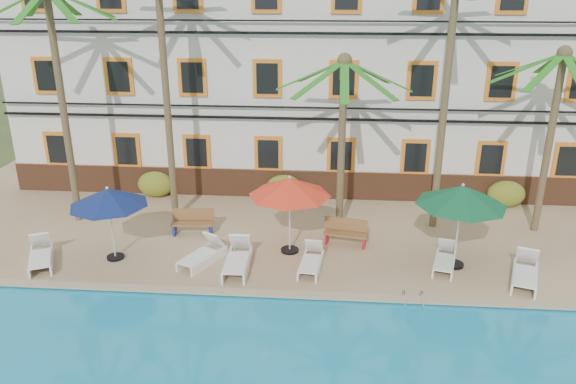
# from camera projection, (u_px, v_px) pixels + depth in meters

# --- Properties ---
(ground) EXTENTS (100.00, 100.00, 0.00)m
(ground) POSITION_uv_depth(u_px,v_px,m) (292.00, 287.00, 17.38)
(ground) COLOR #384C23
(ground) RESTS_ON ground
(pool_deck) EXTENTS (30.00, 12.00, 0.25)m
(pool_deck) POSITION_uv_depth(u_px,v_px,m) (301.00, 219.00, 21.99)
(pool_deck) COLOR tan
(pool_deck) RESTS_ON ground
(pool_coping) EXTENTS (30.00, 0.35, 0.06)m
(pool_coping) POSITION_uv_depth(u_px,v_px,m) (290.00, 294.00, 16.44)
(pool_coping) COLOR tan
(pool_coping) RESTS_ON pool_deck
(hotel_building) EXTENTS (25.40, 6.44, 10.22)m
(hotel_building) POSITION_uv_depth(u_px,v_px,m) (309.00, 65.00, 24.75)
(hotel_building) COLOR silver
(hotel_building) RESTS_ON pool_deck
(palm_a) EXTENTS (4.59, 4.59, 8.64)m
(palm_a) POSITION_uv_depth(u_px,v_px,m) (58.00, 75.00, 19.66)
(palm_a) COLOR brown
(palm_a) RESTS_ON pool_deck
(palm_b) EXTENTS (4.59, 4.59, 9.45)m
(palm_b) POSITION_uv_depth(u_px,v_px,m) (164.00, 61.00, 19.71)
(palm_b) COLOR brown
(palm_b) RESTS_ON pool_deck
(palm_c) EXTENTS (4.59, 4.59, 6.39)m
(palm_c) POSITION_uv_depth(u_px,v_px,m) (343.00, 117.00, 19.33)
(palm_c) COLOR brown
(palm_c) RESTS_ON pool_deck
(palm_d) EXTENTS (4.59, 4.59, 9.37)m
(palm_d) POSITION_uv_depth(u_px,v_px,m) (448.00, 66.00, 18.94)
(palm_d) COLOR brown
(palm_d) RESTS_ON pool_deck
(palm_e) EXTENTS (4.59, 4.59, 6.65)m
(palm_e) POSITION_uv_depth(u_px,v_px,m) (554.00, 113.00, 19.15)
(palm_e) COLOR brown
(palm_e) RESTS_ON pool_deck
(shrub_left) EXTENTS (1.50, 0.90, 1.10)m
(shrub_left) POSITION_uv_depth(u_px,v_px,m) (155.00, 184.00, 23.70)
(shrub_left) COLOR #29621C
(shrub_left) RESTS_ON pool_deck
(shrub_mid) EXTENTS (1.50, 0.90, 1.10)m
(shrub_mid) POSITION_uv_depth(u_px,v_px,m) (284.00, 188.00, 23.29)
(shrub_mid) COLOR #29621C
(shrub_mid) RESTS_ON pool_deck
(shrub_right) EXTENTS (1.50, 0.90, 1.10)m
(shrub_right) POSITION_uv_depth(u_px,v_px,m) (506.00, 194.00, 22.63)
(shrub_right) COLOR #29621C
(shrub_right) RESTS_ON pool_deck
(umbrella_blue) EXTENTS (2.54, 2.54, 2.54)m
(umbrella_blue) POSITION_uv_depth(u_px,v_px,m) (108.00, 197.00, 17.86)
(umbrella_blue) COLOR black
(umbrella_blue) RESTS_ON pool_deck
(umbrella_red) EXTENTS (2.73, 2.73, 2.73)m
(umbrella_red) POSITION_uv_depth(u_px,v_px,m) (290.00, 187.00, 18.27)
(umbrella_red) COLOR black
(umbrella_red) RESTS_ON pool_deck
(umbrella_green) EXTENTS (2.84, 2.84, 2.83)m
(umbrella_green) POSITION_uv_depth(u_px,v_px,m) (462.00, 196.00, 17.28)
(umbrella_green) COLOR black
(umbrella_green) RESTS_ON pool_deck
(lounger_a) EXTENTS (1.42, 2.03, 0.91)m
(lounger_a) POSITION_uv_depth(u_px,v_px,m) (41.00, 256.00, 18.17)
(lounger_a) COLOR white
(lounger_a) RESTS_ON pool_deck
(lounger_b) EXTENTS (1.41, 1.96, 0.88)m
(lounger_b) POSITION_uv_depth(u_px,v_px,m) (203.00, 254.00, 18.28)
(lounger_b) COLOR white
(lounger_b) RESTS_ON pool_deck
(lounger_c) EXTENTS (0.78, 2.08, 0.98)m
(lounger_c) POSITION_uv_depth(u_px,v_px,m) (238.00, 259.00, 17.89)
(lounger_c) COLOR white
(lounger_c) RESTS_ON pool_deck
(lounger_d) EXTENTS (0.82, 1.80, 0.83)m
(lounger_d) POSITION_uv_depth(u_px,v_px,m) (311.00, 261.00, 17.88)
(lounger_d) COLOR white
(lounger_d) RESTS_ON pool_deck
(lounger_e) EXTENTS (1.04, 1.82, 0.81)m
(lounger_e) POSITION_uv_depth(u_px,v_px,m) (445.00, 260.00, 17.98)
(lounger_e) COLOR white
(lounger_e) RESTS_ON pool_deck
(lounger_f) EXTENTS (1.31, 2.10, 0.94)m
(lounger_f) POSITION_uv_depth(u_px,v_px,m) (525.00, 273.00, 17.10)
(lounger_f) COLOR white
(lounger_f) RESTS_ON pool_deck
(bench_left) EXTENTS (1.53, 0.59, 0.93)m
(bench_left) POSITION_uv_depth(u_px,v_px,m) (193.00, 222.00, 20.26)
(bench_left) COLOR olive
(bench_left) RESTS_ON pool_deck
(bench_right) EXTENTS (1.56, 0.74, 0.93)m
(bench_right) POSITION_uv_depth(u_px,v_px,m) (346.00, 232.00, 19.44)
(bench_right) COLOR olive
(bench_right) RESTS_ON pool_deck
(pool_ladder) EXTENTS (0.54, 0.74, 0.74)m
(pool_ladder) POSITION_uv_depth(u_px,v_px,m) (412.00, 302.00, 16.09)
(pool_ladder) COLOR silver
(pool_ladder) RESTS_ON ground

